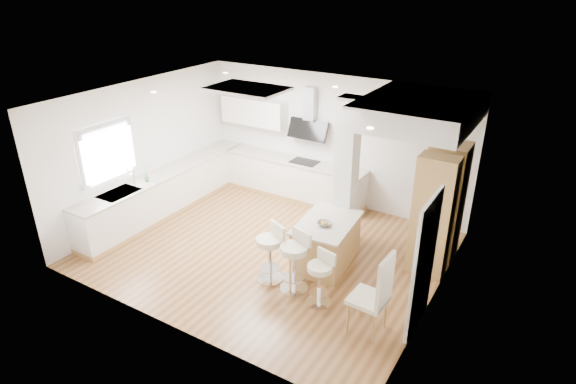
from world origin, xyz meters
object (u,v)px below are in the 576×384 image
Objects in this scene: peninsula at (326,242)px; bar_stool_c at (320,276)px; dining_chair at (377,292)px; bar_stool_b at (295,258)px; bar_stool_a at (271,250)px.

bar_stool_c reaches higher than peninsula.
dining_chair is at bearing 3.03° from bar_stool_c.
bar_stool_b is 1.51m from dining_chair.
dining_chair is (1.48, -0.30, 0.11)m from bar_stool_b.
bar_stool_b is 0.80× the size of dining_chair.
bar_stool_b is 0.53m from bar_stool_c.
dining_chair reaches higher than bar_stool_c.
dining_chair is (0.96, -0.19, 0.19)m from bar_stool_c.
bar_stool_a is (-0.55, -0.92, 0.15)m from peninsula.
bar_stool_a is at bearing -166.52° from bar_stool_b.
bar_stool_c is at bearing 16.49° from bar_stool_a.
peninsula is 1.38× the size of bar_stool_b.
bar_stool_b is at bearing -178.33° from bar_stool_c.
dining_chair reaches higher than peninsula.
bar_stool_a is 0.98× the size of bar_stool_b.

